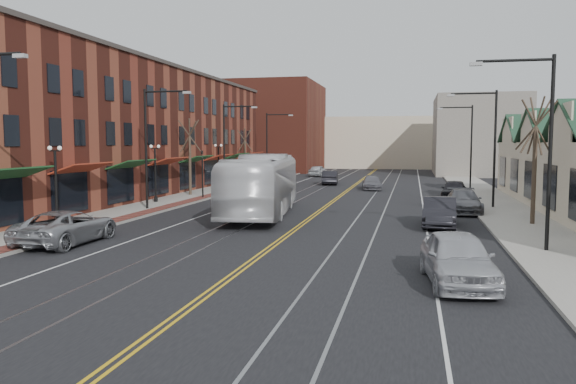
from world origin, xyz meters
The scene contains 31 objects.
ground centered at (0.00, 0.00, 0.00)m, with size 160.00×160.00×0.00m, color black.
sidewalk_left centered at (-12.00, 20.00, 0.07)m, with size 4.00×120.00×0.15m, color gray.
sidewalk_right centered at (12.00, 20.00, 0.07)m, with size 4.00×120.00×0.15m, color gray.
building_left centered at (-19.00, 27.00, 5.50)m, with size 10.00×50.00×11.00m, color maroon.
backdrop_left centered at (-16.00, 70.00, 7.00)m, with size 14.00×18.00×14.00m, color maroon.
backdrop_mid centered at (0.00, 85.00, 4.50)m, with size 22.00×14.00×9.00m, color beige.
backdrop_right centered at (15.00, 65.00, 5.50)m, with size 12.00×16.00×11.00m, color slate.
streetlight_l_1 centered at (-11.05, 16.00, 5.03)m, with size 3.33×0.25×8.00m.
streetlight_l_2 centered at (-11.05, 32.00, 5.03)m, with size 3.33×0.25×8.00m.
streetlight_l_3 centered at (-11.05, 48.00, 5.03)m, with size 3.33×0.25×8.00m.
streetlight_r_0 centered at (11.05, 6.00, 5.03)m, with size 3.33×0.25×8.00m.
streetlight_r_1 centered at (11.05, 22.00, 5.03)m, with size 3.33×0.25×8.00m.
streetlight_r_2 centered at (11.05, 38.00, 5.03)m, with size 3.33×0.25×8.00m.
lamppost_l_1 centered at (-12.80, 8.00, 2.20)m, with size 0.84×0.28×4.27m.
lamppost_l_2 centered at (-12.80, 20.00, 2.20)m, with size 0.84×0.28×4.27m.
lamppost_l_3 centered at (-12.80, 34.00, 2.20)m, with size 0.84×0.28×4.27m.
tree_left_near centered at (-12.50, 26.00, 3.51)m, with size 1.78×1.37×6.48m.
tree_left_far centered at (-12.50, 42.00, 3.28)m, with size 1.66×1.28×6.02m.
tree_right_mid centered at (12.50, 14.00, 3.75)m, with size 1.90×1.46×6.93m.
manhole_mid centered at (-11.20, 3.00, 0.16)m, with size 0.60×0.60×0.02m, color #592D19.
manhole_far centered at (-11.20, 8.00, 0.16)m, with size 0.60×0.60×0.02m, color #592D19.
traffic_signal centered at (-10.60, 24.00, 2.35)m, with size 0.18×0.15×3.80m.
transit_bus centered at (-3.28, 15.23, 1.92)m, with size 3.22×13.76×3.83m, color silver.
parked_suv centered at (-9.30, 3.69, 0.77)m, with size 2.56×5.56×1.55m, color #9A9CA1.
parked_car_a centered at (7.50, -0.07, 0.86)m, with size 2.04×5.06×1.72m, color #BABCC2.
parked_car_b centered at (7.50, 12.67, 0.81)m, with size 1.71×4.90×1.62m, color black.
parked_car_c centered at (9.30, 19.24, 0.76)m, with size 2.13×5.25×1.52m, color #5B5B61.
parked_car_d centered at (9.30, 27.82, 0.80)m, with size 1.89×4.70×1.60m, color black.
distant_car_left centered at (-2.77, 41.92, 0.76)m, with size 1.61×4.62×1.52m, color black.
distant_car_right centered at (2.15, 36.32, 0.66)m, with size 1.84×4.53×1.32m, color slate.
distant_car_far centered at (-6.43, 55.84, 0.76)m, with size 1.80×4.47×1.52m, color silver.
Camera 1 is at (6.01, -18.76, 4.62)m, focal length 35.00 mm.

